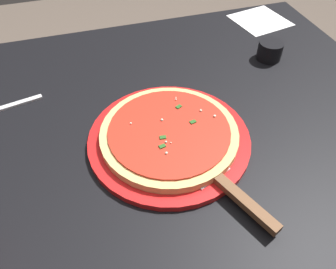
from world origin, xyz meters
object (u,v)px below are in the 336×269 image
at_px(napkin_folded_right, 260,20).
at_px(cup_small_sauce, 270,51).
at_px(pizza_server, 227,187).
at_px(serving_plate, 168,139).
at_px(pizza, 168,133).

bearing_deg(napkin_folded_right, cup_small_sauce, 67.48).
bearing_deg(cup_small_sauce, napkin_folded_right, -112.52).
bearing_deg(pizza_server, serving_plate, -67.68).
relative_size(serving_plate, napkin_folded_right, 2.14).
distance_m(serving_plate, cup_small_sauce, 0.39).
xyz_separation_m(pizza_server, napkin_folded_right, (-0.35, -0.54, -0.02)).
bearing_deg(pizza, napkin_folded_right, -136.44).
height_order(serving_plate, cup_small_sauce, cup_small_sauce).
xyz_separation_m(pizza, napkin_folded_right, (-0.41, -0.39, -0.02)).
xyz_separation_m(serving_plate, pizza_server, (-0.06, 0.14, 0.01)).
height_order(serving_plate, pizza_server, pizza_server).
bearing_deg(napkin_folded_right, pizza, 43.56).
xyz_separation_m(cup_small_sauce, napkin_folded_right, (-0.08, -0.19, -0.02)).
bearing_deg(napkin_folded_right, serving_plate, 43.56).
relative_size(serving_plate, pizza_server, 1.43).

